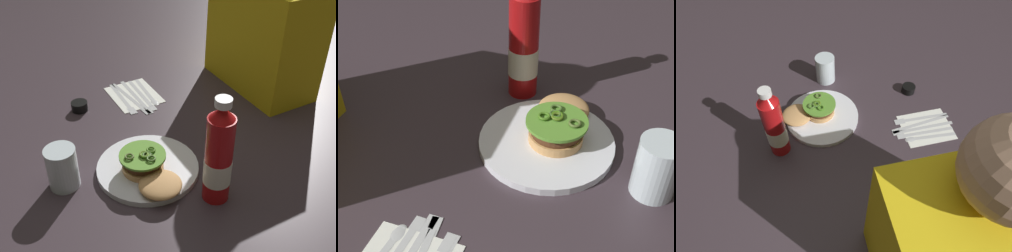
% 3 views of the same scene
% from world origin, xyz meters
% --- Properties ---
extents(ground_plane, '(3.00, 3.00, 0.00)m').
position_xyz_m(ground_plane, '(0.00, 0.00, 0.00)').
color(ground_plane, '#3A2E35').
extents(dinner_plate, '(0.25, 0.25, 0.01)m').
position_xyz_m(dinner_plate, '(0.10, -0.01, 0.01)').
color(dinner_plate, white).
rests_on(dinner_plate, ground_plane).
extents(burger_sandwich, '(0.19, 0.11, 0.05)m').
position_xyz_m(burger_sandwich, '(0.14, -0.02, 0.03)').
color(burger_sandwich, tan).
rests_on(burger_sandwich, dinner_plate).
extents(ketchup_bottle, '(0.06, 0.06, 0.26)m').
position_xyz_m(ketchup_bottle, '(0.26, 0.09, 0.11)').
color(ketchup_bottle, '#B21114').
rests_on(ketchup_bottle, ground_plane).
extents(water_glass, '(0.07, 0.07, 0.11)m').
position_xyz_m(water_glass, '(0.05, -0.20, 0.05)').
color(water_glass, silver).
rests_on(water_glass, ground_plane).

